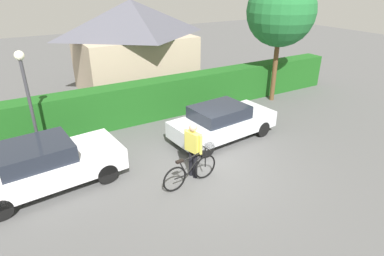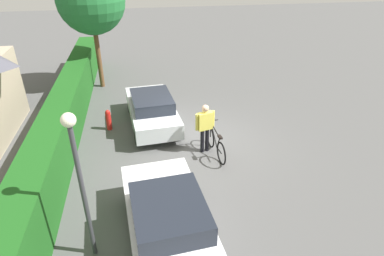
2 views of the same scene
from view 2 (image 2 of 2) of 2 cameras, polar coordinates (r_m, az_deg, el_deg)
ground_plane at (r=11.72m, az=1.74°, el=-2.63°), size 60.00×60.00×0.00m
hedge_row at (r=11.47m, az=-22.13°, el=-1.12°), size 19.96×0.90×1.60m
parked_car_near at (r=7.71m, az=-4.12°, el=-15.73°), size 4.18×2.11×1.40m
parked_car_far at (r=12.69m, az=-6.98°, el=3.26°), size 4.04×1.98×1.30m
bicycle at (r=10.92m, az=4.10°, el=-2.76°), size 1.83×0.50×1.02m
person_rider at (r=10.78m, az=2.26°, el=0.57°), size 0.32×0.67×1.72m
street_lamp at (r=6.80m, az=-19.09°, el=-6.65°), size 0.28×0.28×3.56m
tree_kerbside at (r=16.21m, az=-17.10°, el=20.37°), size 3.01×3.01×5.57m
fire_hydrant at (r=12.80m, az=-14.24°, el=1.43°), size 0.20×0.20×0.81m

